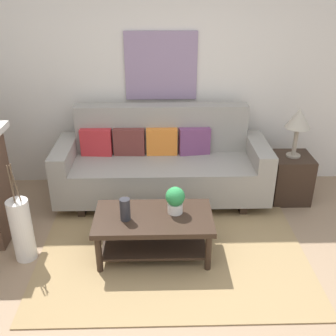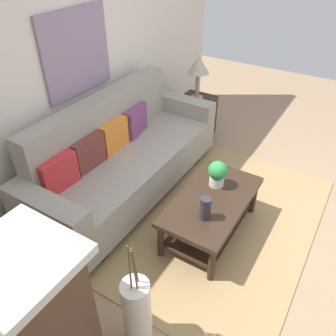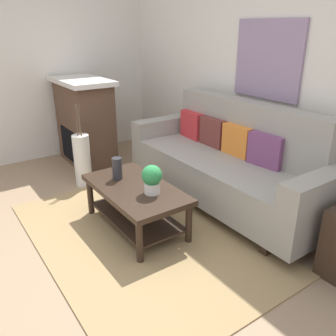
# 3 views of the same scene
# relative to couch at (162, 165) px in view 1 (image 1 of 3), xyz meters

# --- Properties ---
(ground_plane) EXTENTS (9.29, 9.29, 0.00)m
(ground_plane) POSITION_rel_couch_xyz_m (0.08, -1.63, -0.43)
(ground_plane) COLOR #9E7F60
(wall_back) EXTENTS (5.29, 0.10, 2.70)m
(wall_back) POSITION_rel_couch_xyz_m (0.08, 0.54, 0.92)
(wall_back) COLOR silver
(wall_back) RESTS_ON ground_plane
(area_rug) EXTENTS (2.55, 1.69, 0.01)m
(area_rug) POSITION_rel_couch_xyz_m (0.08, -1.13, -0.43)
(area_rug) COLOR #A38456
(area_rug) RESTS_ON ground_plane
(couch) EXTENTS (2.41, 0.84, 1.08)m
(couch) POSITION_rel_couch_xyz_m (0.00, 0.00, 0.00)
(couch) COLOR gray
(couch) RESTS_ON ground_plane
(throw_pillow_crimson) EXTENTS (0.37, 0.15, 0.32)m
(throw_pillow_crimson) POSITION_rel_couch_xyz_m (-0.76, 0.12, 0.25)
(throw_pillow_crimson) COLOR red
(throw_pillow_crimson) RESTS_ON couch
(throw_pillow_maroon) EXTENTS (0.36, 0.13, 0.32)m
(throw_pillow_maroon) POSITION_rel_couch_xyz_m (-0.38, 0.12, 0.25)
(throw_pillow_maroon) COLOR brown
(throw_pillow_maroon) RESTS_ON couch
(throw_pillow_orange) EXTENTS (0.36, 0.12, 0.32)m
(throw_pillow_orange) POSITION_rel_couch_xyz_m (0.00, 0.12, 0.25)
(throw_pillow_orange) COLOR orange
(throw_pillow_orange) RESTS_ON couch
(throw_pillow_plum) EXTENTS (0.37, 0.17, 0.32)m
(throw_pillow_plum) POSITION_rel_couch_xyz_m (0.38, 0.12, 0.25)
(throw_pillow_plum) COLOR #7A4270
(throw_pillow_plum) RESTS_ON couch
(coffee_table) EXTENTS (1.10, 0.60, 0.43)m
(coffee_table) POSITION_rel_couch_xyz_m (-0.09, -1.08, -0.12)
(coffee_table) COLOR #332319
(coffee_table) RESTS_ON ground_plane
(tabletop_vase) EXTENTS (0.10, 0.10, 0.21)m
(tabletop_vase) POSITION_rel_couch_xyz_m (-0.35, -1.12, 0.10)
(tabletop_vase) COLOR #2D2D33
(tabletop_vase) RESTS_ON coffee_table
(potted_plant_tabletop) EXTENTS (0.18, 0.18, 0.26)m
(potted_plant_tabletop) POSITION_rel_couch_xyz_m (0.11, -1.02, 0.14)
(potted_plant_tabletop) COLOR white
(potted_plant_tabletop) RESTS_ON coffee_table
(side_table) EXTENTS (0.44, 0.44, 0.56)m
(side_table) POSITION_rel_couch_xyz_m (1.51, -0.07, -0.15)
(side_table) COLOR #332319
(side_table) RESTS_ON ground_plane
(table_lamp) EXTENTS (0.28, 0.28, 0.57)m
(table_lamp) POSITION_rel_couch_xyz_m (1.51, -0.07, 0.56)
(table_lamp) COLOR gray
(table_lamp) RESTS_ON side_table
(floor_vase) EXTENTS (0.20, 0.20, 0.62)m
(floor_vase) POSITION_rel_couch_xyz_m (-1.31, -1.10, -0.12)
(floor_vase) COLOR white
(floor_vase) RESTS_ON ground_plane
(floor_vase_branch_a) EXTENTS (0.05, 0.02, 0.36)m
(floor_vase_branch_a) POSITION_rel_couch_xyz_m (-1.29, -1.10, 0.37)
(floor_vase_branch_a) COLOR brown
(floor_vase_branch_a) RESTS_ON floor_vase
(floor_vase_branch_b) EXTENTS (0.03, 0.03, 0.36)m
(floor_vase_branch_b) POSITION_rel_couch_xyz_m (-1.32, -1.09, 0.37)
(floor_vase_branch_b) COLOR brown
(floor_vase_branch_b) RESTS_ON floor_vase
(floor_vase_branch_c) EXTENTS (0.03, 0.03, 0.36)m
(floor_vase_branch_c) POSITION_rel_couch_xyz_m (-1.32, -1.12, 0.37)
(floor_vase_branch_c) COLOR brown
(floor_vase_branch_c) RESTS_ON floor_vase
(framed_painting) EXTENTS (0.84, 0.03, 0.78)m
(framed_painting) POSITION_rel_couch_xyz_m (0.00, 0.47, 1.05)
(framed_painting) COLOR gray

